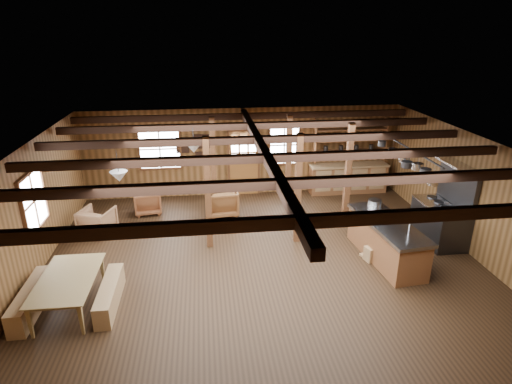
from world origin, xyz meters
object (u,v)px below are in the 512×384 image
(kitchen_island, at_px, (386,240))
(commercial_range, at_px, (442,217))
(armchair_b, at_px, (223,202))
(armchair_c, at_px, (97,221))
(armchair_a, at_px, (148,202))
(dining_table, at_px, (72,293))

(kitchen_island, relative_size, commercial_range, 1.26)
(armchair_b, height_order, armchair_c, armchair_b)
(kitchen_island, height_order, commercial_range, commercial_range)
(armchair_a, xyz_separation_m, armchair_b, (2.17, -0.40, 0.04))
(commercial_range, height_order, armchair_b, commercial_range)
(armchair_b, bearing_deg, armchair_a, -15.41)
(kitchen_island, relative_size, armchair_b, 3.01)
(armchair_a, xyz_separation_m, armchair_c, (-1.15, -1.25, 0.02))
(dining_table, relative_size, armchair_b, 2.18)
(dining_table, xyz_separation_m, armchair_b, (3.12, 4.08, 0.06))
(armchair_a, height_order, armchair_b, armchair_b)
(kitchen_island, xyz_separation_m, armchair_a, (-5.83, 3.42, -0.13))
(kitchen_island, relative_size, armchair_c, 3.23)
(kitchen_island, bearing_deg, armchair_c, 156.80)
(armchair_c, bearing_deg, kitchen_island, -178.73)
(kitchen_island, relative_size, armchair_a, 3.38)
(armchair_a, distance_m, armchair_c, 1.70)
(commercial_range, distance_m, armchair_b, 5.89)
(kitchen_island, distance_m, dining_table, 6.86)
(armchair_b, xyz_separation_m, armchair_c, (-3.33, -0.85, -0.03))
(dining_table, distance_m, armchair_b, 5.13)
(commercial_range, distance_m, armchair_c, 8.87)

